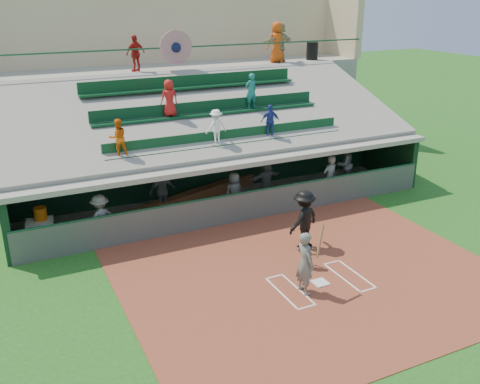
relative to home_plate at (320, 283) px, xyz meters
name	(u,v)px	position (x,y,z in m)	size (l,w,h in m)	color
ground	(320,284)	(0.00, 0.00, -0.04)	(100.00, 100.00, 0.00)	#1C5317
dirt_slab	(311,276)	(0.00, 0.50, -0.03)	(11.00, 9.00, 0.02)	brown
home_plate	(320,283)	(0.00, 0.00, 0.00)	(0.43, 0.43, 0.03)	silver
batters_box_chalk	(320,283)	(0.00, 0.00, -0.01)	(2.65, 1.85, 0.01)	silver
dugout_floor	(225,204)	(0.00, 6.75, -0.02)	(16.00, 3.50, 0.04)	gray
concourse_slab	(169,114)	(0.00, 13.50, 2.26)	(20.00, 3.00, 4.60)	gray
grandstand	(190,128)	(-0.01, 10.51, 2.23)	(20.40, 10.40, 7.80)	#4E544F
batter_at_plate	(305,263)	(-0.69, -0.20, 0.91)	(0.87, 0.77, 1.95)	#585A55
catcher	(306,251)	(0.15, 1.05, 0.50)	(0.50, 0.39, 1.02)	black
home_umpire	(304,219)	(0.80, 2.27, 0.96)	(1.27, 0.73, 1.96)	black
dugout_bench	(217,189)	(0.15, 7.92, 0.23)	(14.92, 0.45, 0.45)	brown
white_table	(41,231)	(-6.96, 6.33, 0.39)	(0.88, 0.66, 0.77)	white
water_cooler	(40,214)	(-6.90, 6.40, 0.98)	(0.42, 0.42, 0.42)	orange
dugout_player_a	(101,219)	(-5.12, 5.42, 0.85)	(1.09, 0.63, 1.69)	#5B5F59
dugout_player_b	(162,191)	(-2.49, 6.95, 0.89)	(1.03, 0.43, 1.76)	#5B5E59
dugout_player_c	(234,192)	(-0.02, 5.86, 0.79)	(0.77, 0.50, 1.58)	#50524E
dugout_player_d	(266,179)	(1.73, 6.59, 0.84)	(1.56, 0.50, 1.68)	#5B5D58
dugout_player_e	(330,178)	(3.99, 5.43, 0.92)	(0.67, 0.44, 1.83)	#5B5D58
dugout_player_f	(344,164)	(5.49, 6.53, 0.96)	(0.93, 0.72, 1.91)	#5F635D
trash_bin	(312,51)	(7.60, 12.67, 5.01)	(0.59, 0.59, 0.88)	black
concourse_staff_a	(136,53)	(-1.72, 12.39, 5.35)	(0.92, 0.38, 1.57)	#A81813
concourse_staff_b	(277,42)	(5.40, 12.50, 5.54)	(0.95, 0.62, 1.95)	#CD450C
concourse_staff_c	(280,42)	(5.59, 12.55, 5.53)	(1.79, 0.57, 1.93)	tan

